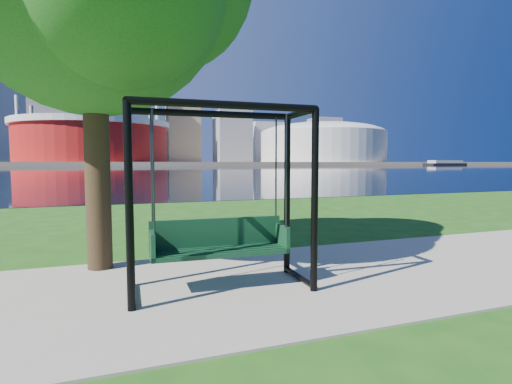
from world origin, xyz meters
TOP-DOWN VIEW (x-y plane):
  - ground at (0.00, 0.00)m, footprint 900.00×900.00m
  - path at (0.00, -0.50)m, footprint 120.00×4.00m
  - river at (0.00, 102.00)m, footprint 900.00×180.00m
  - far_bank at (0.00, 306.00)m, footprint 900.00×228.00m
  - stadium at (-10.00, 235.00)m, footprint 83.00×83.00m
  - arena at (135.00, 235.00)m, footprint 84.00×84.00m
  - skyline at (-4.27, 319.39)m, footprint 392.00×66.00m
  - swing at (-0.60, -0.57)m, footprint 2.56×1.19m
  - barge at (193.23, 185.66)m, footprint 30.42×10.81m

SIDE VIEW (x-z plane):
  - ground at x=0.00m, z-range 0.00..0.00m
  - river at x=0.00m, z-range 0.00..0.02m
  - path at x=0.00m, z-range 0.00..0.03m
  - far_bank at x=0.00m, z-range 0.00..2.00m
  - swing at x=-0.60m, z-range -0.04..2.54m
  - barge at x=193.23m, z-range -0.14..2.84m
  - stadium at x=-10.00m, z-range -1.77..30.23m
  - arena at x=135.00m, z-range 2.59..29.15m
  - skyline at x=-4.27m, z-range -12.36..84.14m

